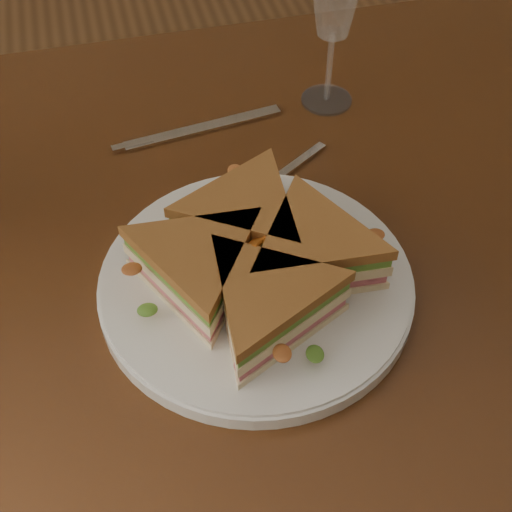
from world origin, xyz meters
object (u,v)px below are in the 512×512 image
object	(u,v)px
table	(200,290)
knife	(192,131)
plate	(256,284)
spoon	(243,202)
sandwich_wedges	(256,260)

from	to	relation	value
table	knife	xyz separation A→B (m)	(0.03, 0.17, 0.10)
knife	table	bearing A→B (deg)	-107.72
plate	spoon	distance (m)	0.12
sandwich_wedges	spoon	world-z (taller)	sandwich_wedges
sandwich_wedges	spoon	distance (m)	0.13
table	sandwich_wedges	xyz separation A→B (m)	(0.04, -0.09, 0.14)
table	sandwich_wedges	size ratio (longest dim) A/B	4.38
spoon	knife	size ratio (longest dim) A/B	0.75
spoon	knife	world-z (taller)	spoon
table	knife	distance (m)	0.20
table	sandwich_wedges	distance (m)	0.18
knife	plate	bearing A→B (deg)	-94.53
plate	knife	bearing A→B (deg)	93.40
sandwich_wedges	knife	xyz separation A→B (m)	(-0.02, 0.26, -0.04)
table	spoon	distance (m)	0.12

